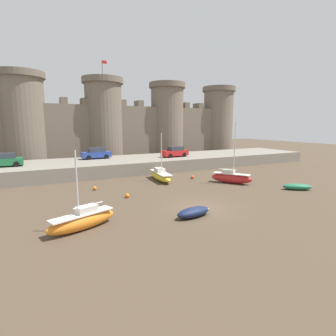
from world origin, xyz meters
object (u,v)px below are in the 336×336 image
object	(u,v)px
sailboat_midflat_left	(161,176)
mooring_buoy_near_channel	(95,188)
rowboat_near_channel_left	(194,212)
rowboat_foreground_centre	(297,187)
car_quay_west	(175,152)
sailboat_foreground_left	(231,177)
mooring_buoy_near_shore	(192,177)
sailboat_midflat_centre	(83,220)
car_quay_centre_west	(96,153)
mooring_buoy_off_centre	(127,196)
car_quay_east	(4,160)

from	to	relation	value
sailboat_midflat_left	mooring_buoy_near_channel	size ratio (longest dim) A/B	14.65
rowboat_near_channel_left	rowboat_foreground_centre	world-z (taller)	rowboat_near_channel_left
sailboat_midflat_left	car_quay_west	xyz separation A→B (m)	(6.12, 7.77, 1.88)
rowboat_foreground_centre	sailboat_foreground_left	bearing A→B (deg)	126.10
mooring_buoy_near_shore	mooring_buoy_near_channel	bearing A→B (deg)	-178.42
rowboat_foreground_centre	mooring_buoy_near_shore	bearing A→B (deg)	124.87
sailboat_midflat_centre	rowboat_near_channel_left	world-z (taller)	sailboat_midflat_centre
sailboat_midflat_centre	mooring_buoy_near_channel	size ratio (longest dim) A/B	13.16
car_quay_centre_west	rowboat_near_channel_left	bearing A→B (deg)	-85.02
rowboat_near_channel_left	mooring_buoy_near_channel	world-z (taller)	rowboat_near_channel_left
mooring_buoy_near_shore	mooring_buoy_off_centre	bearing A→B (deg)	-155.24
sailboat_foreground_left	mooring_buoy_off_centre	distance (m)	12.56
sailboat_foreground_left	mooring_buoy_near_shore	world-z (taller)	sailboat_foreground_left
sailboat_foreground_left	rowboat_foreground_centre	world-z (taller)	sailboat_foreground_left
car_quay_east	rowboat_foreground_centre	bearing A→B (deg)	-34.56
rowboat_near_channel_left	car_quay_west	world-z (taller)	car_quay_west
car_quay_centre_west	car_quay_west	size ratio (longest dim) A/B	1.00
rowboat_near_channel_left	sailboat_midflat_left	bearing A→B (deg)	75.45
sailboat_foreground_left	car_quay_centre_west	world-z (taller)	sailboat_foreground_left
rowboat_foreground_centre	car_quay_centre_west	bearing A→B (deg)	126.55
rowboat_foreground_centre	car_quay_west	size ratio (longest dim) A/B	0.71
sailboat_midflat_centre	car_quay_centre_west	size ratio (longest dim) A/B	1.22
car_quay_centre_west	mooring_buoy_near_channel	bearing A→B (deg)	-102.78
mooring_buoy_near_shore	car_quay_east	world-z (taller)	car_quay_east
rowboat_near_channel_left	car_quay_centre_west	bearing A→B (deg)	94.98
sailboat_midflat_centre	car_quay_west	xyz separation A→B (m)	(16.92, 19.06, 1.85)
rowboat_near_channel_left	sailboat_midflat_left	distance (m)	12.94
mooring_buoy_near_channel	car_quay_east	world-z (taller)	car_quay_east
mooring_buoy_near_channel	car_quay_centre_west	distance (m)	12.69
sailboat_midflat_centre	car_quay_west	bearing A→B (deg)	48.39
car_quay_east	sailboat_foreground_left	bearing A→B (deg)	-29.70
sailboat_foreground_left	car_quay_east	size ratio (longest dim) A/B	1.67
mooring_buoy_near_channel	car_quay_east	xyz separation A→B (m)	(-8.59, 9.50, 2.28)
mooring_buoy_off_centre	sailboat_midflat_left	bearing A→B (deg)	42.61
sailboat_midflat_centre	sailboat_midflat_left	distance (m)	15.63
rowboat_near_channel_left	sailboat_midflat_left	xyz separation A→B (m)	(3.25, 12.52, 0.22)
sailboat_foreground_left	car_quay_west	distance (m)	12.90
sailboat_midflat_centre	rowboat_foreground_centre	world-z (taller)	sailboat_midflat_centre
mooring_buoy_near_shore	mooring_buoy_off_centre	xyz separation A→B (m)	(-9.89, -4.56, -0.00)
rowboat_foreground_centre	mooring_buoy_near_channel	world-z (taller)	rowboat_foreground_centre
car_quay_west	mooring_buoy_off_centre	bearing A→B (deg)	-132.36
sailboat_midflat_left	mooring_buoy_near_channel	distance (m)	8.16
sailboat_foreground_left	car_quay_centre_west	distance (m)	19.93
sailboat_midflat_left	car_quay_west	world-z (taller)	sailboat_midflat_left
car_quay_centre_west	car_quay_east	bearing A→B (deg)	-166.74
rowboat_foreground_centre	car_quay_centre_west	xyz separation A→B (m)	(-15.89, 21.44, 2.13)
sailboat_foreground_left	mooring_buoy_near_shore	distance (m)	4.88
mooring_buoy_near_shore	sailboat_midflat_centre	bearing A→B (deg)	-144.87
sailboat_midflat_left	car_quay_west	distance (m)	10.06
mooring_buoy_near_shore	car_quay_east	bearing A→B (deg)	155.95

